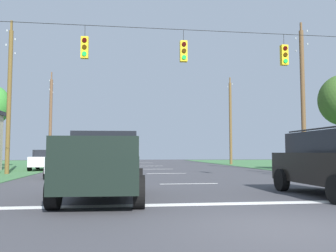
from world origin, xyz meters
The scene contains 17 objects.
ground_plane centered at (0.00, 0.00, 0.00)m, with size 120.00×120.00×0.00m, color #3D3D42.
stop_bar_stripe centered at (0.00, 3.03, 0.00)m, with size 15.29×0.45×0.01m, color white.
lane_dash_0 centered at (0.00, 9.03, 0.00)m, with size 0.15×2.50×0.01m, color white.
lane_dash_1 centered at (0.00, 16.59, 0.00)m, with size 0.15×2.50×0.01m, color white.
lane_dash_2 centered at (0.00, 22.54, 0.00)m, with size 0.15×2.50×0.01m, color white.
lane_dash_3 centered at (0.00, 29.15, 0.00)m, with size 0.15×2.50×0.01m, color white.
lane_dash_4 centered at (0.00, 40.18, 0.00)m, with size 0.15×2.50×0.01m, color white.
overhead_signal_span centered at (0.03, 9.48, 3.99)m, with size 17.74×0.31×7.25m.
pickup_truck centered at (-3.38, 4.47, 0.97)m, with size 2.49×5.49×1.95m.
suv_black centered at (3.63, 4.11, 1.06)m, with size 2.21×4.80×2.05m.
distant_car_crossing_white centered at (-8.36, 21.67, 0.79)m, with size 2.11×4.34×1.52m.
distant_car_oncoming centered at (-5.72, 13.84, 0.79)m, with size 2.18×4.38×1.52m.
distant_car_far_parked centered at (12.52, 22.27, 0.79)m, with size 4.32×2.07×1.52m.
utility_pole_mid_right centered at (9.41, 16.66, 5.12)m, with size 0.30×1.69×10.31m.
utility_pole_far_right centered at (9.08, 31.85, 4.66)m, with size 0.30×1.69×9.62m.
utility_pole_mid_left centered at (-9.74, 16.87, 4.82)m, with size 0.26×1.93×9.57m.
utility_pole_far_left centered at (-10.02, 31.66, 4.69)m, with size 0.31×1.96×9.61m.
Camera 1 is at (-2.93, -6.18, 1.34)m, focal length 38.42 mm.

